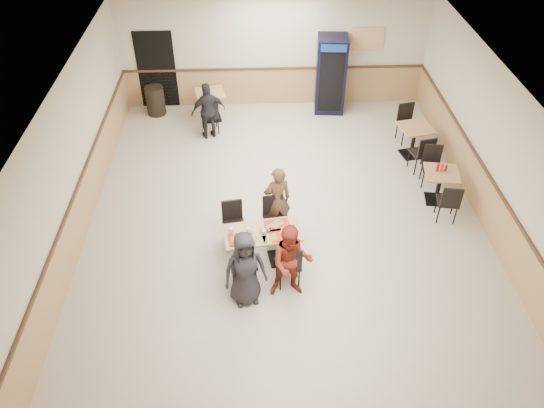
{
  "coord_description": "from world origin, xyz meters",
  "views": [
    {
      "loc": [
        -0.63,
        -8.16,
        7.14
      ],
      "look_at": [
        -0.3,
        -0.5,
        0.87
      ],
      "focal_mm": 35.0,
      "sensor_mm": 36.0,
      "label": 1
    }
  ],
  "objects_px": {
    "diner_woman_left": "(245,269)",
    "back_table": "(211,101)",
    "side_table_far": "(414,136)",
    "diner_man_opposite": "(277,200)",
    "lone_diner": "(208,111)",
    "diner_woman_right": "(291,262)",
    "pepsi_cooler": "(331,75)",
    "trash_bin": "(155,101)",
    "main_table": "(262,242)",
    "side_table_near": "(440,182)"
  },
  "relations": [
    {
      "from": "main_table",
      "to": "trash_bin",
      "type": "height_order",
      "value": "trash_bin"
    },
    {
      "from": "diner_woman_right",
      "to": "diner_woman_left",
      "type": "bearing_deg",
      "value": -171.92
    },
    {
      "from": "diner_woman_left",
      "to": "side_table_far",
      "type": "distance_m",
      "value": 5.87
    },
    {
      "from": "main_table",
      "to": "diner_woman_right",
      "type": "relative_size",
      "value": 0.98
    },
    {
      "from": "main_table",
      "to": "diner_woman_right",
      "type": "distance_m",
      "value": 0.94
    },
    {
      "from": "main_table",
      "to": "back_table",
      "type": "height_order",
      "value": "back_table"
    },
    {
      "from": "diner_woman_right",
      "to": "back_table",
      "type": "bearing_deg",
      "value": 104.65
    },
    {
      "from": "diner_man_opposite",
      "to": "pepsi_cooler",
      "type": "height_order",
      "value": "pepsi_cooler"
    },
    {
      "from": "side_table_far",
      "to": "trash_bin",
      "type": "height_order",
      "value": "trash_bin"
    },
    {
      "from": "lone_diner",
      "to": "trash_bin",
      "type": "xyz_separation_m",
      "value": [
        -1.49,
        1.23,
        -0.34
      ]
    },
    {
      "from": "diner_man_opposite",
      "to": "lone_diner",
      "type": "relative_size",
      "value": 1.02
    },
    {
      "from": "diner_man_opposite",
      "to": "side_table_far",
      "type": "distance_m",
      "value": 4.2
    },
    {
      "from": "side_table_far",
      "to": "back_table",
      "type": "bearing_deg",
      "value": 158.47
    },
    {
      "from": "lone_diner",
      "to": "trash_bin",
      "type": "height_order",
      "value": "lone_diner"
    },
    {
      "from": "diner_woman_right",
      "to": "pepsi_cooler",
      "type": "xyz_separation_m",
      "value": [
        1.49,
        6.5,
        0.26
      ]
    },
    {
      "from": "main_table",
      "to": "diner_woman_left",
      "type": "bearing_deg",
      "value": -117.9
    },
    {
      "from": "diner_man_opposite",
      "to": "lone_diner",
      "type": "distance_m",
      "value": 3.86
    },
    {
      "from": "diner_woman_left",
      "to": "diner_woman_right",
      "type": "relative_size",
      "value": 0.99
    },
    {
      "from": "diner_man_opposite",
      "to": "back_table",
      "type": "height_order",
      "value": "diner_man_opposite"
    },
    {
      "from": "diner_man_opposite",
      "to": "trash_bin",
      "type": "bearing_deg",
      "value": -71.5
    },
    {
      "from": "diner_woman_left",
      "to": "pepsi_cooler",
      "type": "height_order",
      "value": "pepsi_cooler"
    },
    {
      "from": "diner_woman_right",
      "to": "main_table",
      "type": "bearing_deg",
      "value": 120.46
    },
    {
      "from": "side_table_near",
      "to": "trash_bin",
      "type": "relative_size",
      "value": 1.02
    },
    {
      "from": "diner_woman_right",
      "to": "side_table_near",
      "type": "bearing_deg",
      "value": 36.12
    },
    {
      "from": "side_table_far",
      "to": "diner_man_opposite",
      "type": "bearing_deg",
      "value": -142.99
    },
    {
      "from": "diner_woman_left",
      "to": "back_table",
      "type": "xyz_separation_m",
      "value": [
        -0.87,
        6.23,
        -0.23
      ]
    },
    {
      "from": "diner_woman_right",
      "to": "side_table_far",
      "type": "relative_size",
      "value": 1.76
    },
    {
      "from": "lone_diner",
      "to": "side_table_near",
      "type": "bearing_deg",
      "value": 131.92
    },
    {
      "from": "main_table",
      "to": "lone_diner",
      "type": "distance_m",
      "value": 4.61
    },
    {
      "from": "diner_man_opposite",
      "to": "back_table",
      "type": "bearing_deg",
      "value": -84.81
    },
    {
      "from": "side_table_near",
      "to": "pepsi_cooler",
      "type": "bearing_deg",
      "value": 113.98
    },
    {
      "from": "diner_woman_right",
      "to": "pepsi_cooler",
      "type": "bearing_deg",
      "value": 76.6
    },
    {
      "from": "side_table_near",
      "to": "diner_man_opposite",
      "type": "bearing_deg",
      "value": -167.37
    },
    {
      "from": "main_table",
      "to": "back_table",
      "type": "xyz_separation_m",
      "value": [
        -1.19,
        5.33,
        0.02
      ]
    },
    {
      "from": "trash_bin",
      "to": "back_table",
      "type": "bearing_deg",
      "value": -13.23
    },
    {
      "from": "back_table",
      "to": "side_table_near",
      "type": "bearing_deg",
      "value": -36.52
    },
    {
      "from": "lone_diner",
      "to": "pepsi_cooler",
      "type": "height_order",
      "value": "pepsi_cooler"
    },
    {
      "from": "main_table",
      "to": "lone_diner",
      "type": "relative_size",
      "value": 1.01
    },
    {
      "from": "main_table",
      "to": "trash_bin",
      "type": "distance_m",
      "value": 6.28
    },
    {
      "from": "diner_woman_right",
      "to": "diner_man_opposite",
      "type": "height_order",
      "value": "diner_woman_right"
    },
    {
      "from": "diner_woman_left",
      "to": "back_table",
      "type": "bearing_deg",
      "value": 84.99
    },
    {
      "from": "main_table",
      "to": "side_table_near",
      "type": "height_order",
      "value": "main_table"
    },
    {
      "from": "diner_man_opposite",
      "to": "pepsi_cooler",
      "type": "relative_size",
      "value": 0.74
    },
    {
      "from": "main_table",
      "to": "side_table_near",
      "type": "bearing_deg",
      "value": 15.35
    },
    {
      "from": "side_table_far",
      "to": "pepsi_cooler",
      "type": "xyz_separation_m",
      "value": [
        -1.7,
        2.3,
        0.5
      ]
    },
    {
      "from": "main_table",
      "to": "side_table_far",
      "type": "bearing_deg",
      "value": 34.47
    },
    {
      "from": "diner_woman_right",
      "to": "back_table",
      "type": "distance_m",
      "value": 6.33
    },
    {
      "from": "lone_diner",
      "to": "back_table",
      "type": "relative_size",
      "value": 1.71
    },
    {
      "from": "trash_bin",
      "to": "main_table",
      "type": "bearing_deg",
      "value": -64.79
    },
    {
      "from": "back_table",
      "to": "trash_bin",
      "type": "height_order",
      "value": "back_table"
    }
  ]
}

